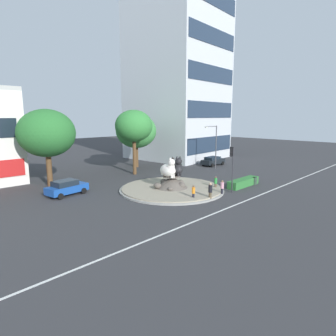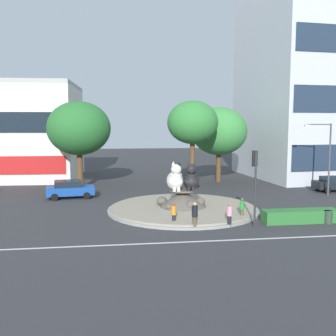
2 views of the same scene
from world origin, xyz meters
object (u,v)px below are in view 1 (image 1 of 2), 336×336
(cat_statue_white, at_px, (169,169))
(pedestrian_orange_shirt, at_px, (193,192))
(sedan_on_far_lane, at_px, (213,161))
(traffic_light_mast, at_px, (232,161))
(second_tree_near_tower, at_px, (136,131))
(third_tree_left, at_px, (47,133))
(streetlight_arm, at_px, (215,143))
(office_tower, at_px, (178,78))
(litter_bin, at_px, (255,181))
(pedestrian_pink_shirt, at_px, (222,187))
(broadleaf_tree_behind_island, at_px, (134,126))
(cat_statue_black, at_px, (176,168))
(pedestrian_black_shirt, at_px, (210,191))
(hatchback_near_shophouse, at_px, (67,187))
(pedestrian_green_shirt, at_px, (216,183))

(cat_statue_white, xyz_separation_m, pedestrian_orange_shirt, (-0.77, -4.26, -1.70))
(cat_statue_white, distance_m, sedan_on_far_lane, 19.04)
(traffic_light_mast, xyz_separation_m, second_tree_near_tower, (3.04, 20.20, 2.44))
(third_tree_left, xyz_separation_m, streetlight_arm, (23.71, -7.19, -2.29))
(pedestrian_orange_shirt, height_order, sedan_on_far_lane, pedestrian_orange_shirt)
(third_tree_left, bearing_deg, office_tower, 11.65)
(cat_statue_white, height_order, office_tower, office_tower)
(pedestrian_orange_shirt, distance_m, litter_bin, 10.67)
(pedestrian_pink_shirt, bearing_deg, third_tree_left, 113.44)
(litter_bin, bearing_deg, pedestrian_pink_shirt, 179.40)
(sedan_on_far_lane, bearing_deg, streetlight_arm, -140.49)
(broadleaf_tree_behind_island, bearing_deg, cat_statue_black, -101.86)
(third_tree_left, height_order, pedestrian_black_shirt, third_tree_left)
(streetlight_arm, xyz_separation_m, hatchback_near_shophouse, (-24.21, 1.88, -3.23))
(pedestrian_pink_shirt, relative_size, hatchback_near_shophouse, 0.36)
(pedestrian_black_shirt, xyz_separation_m, litter_bin, (9.41, 0.14, -0.49))
(office_tower, xyz_separation_m, second_tree_near_tower, (-13.33, -3.08, -9.90))
(streetlight_arm, bearing_deg, second_tree_near_tower, -43.93)
(second_tree_near_tower, distance_m, hatchback_near_shophouse, 19.07)
(cat_statue_black, distance_m, pedestrian_orange_shirt, 5.05)
(cat_statue_black, relative_size, third_tree_left, 0.26)
(cat_statue_black, height_order, pedestrian_black_shirt, cat_statue_black)
(office_tower, bearing_deg, streetlight_arm, -116.96)
(office_tower, xyz_separation_m, litter_bin, (-11.05, -23.32, -15.43))
(sedan_on_far_lane, height_order, hatchback_near_shophouse, hatchback_near_shophouse)
(second_tree_near_tower, xyz_separation_m, streetlight_arm, (7.80, -10.14, -1.90))
(second_tree_near_tower, bearing_deg, litter_bin, -83.57)
(pedestrian_orange_shirt, xyz_separation_m, pedestrian_black_shirt, (1.21, -1.19, 0.12))
(pedestrian_green_shirt, height_order, sedan_on_far_lane, pedestrian_green_shirt)
(broadleaf_tree_behind_island, xyz_separation_m, litter_bin, (6.39, -15.67, -6.52))
(second_tree_near_tower, height_order, sedan_on_far_lane, second_tree_near_tower)
(traffic_light_mast, relative_size, second_tree_near_tower, 0.58)
(cat_statue_black, height_order, pedestrian_pink_shirt, cat_statue_black)
(traffic_light_mast, bearing_deg, sedan_on_far_lane, -46.71)
(cat_statue_white, bearing_deg, traffic_light_mast, 38.65)
(third_tree_left, height_order, pedestrian_green_shirt, third_tree_left)
(pedestrian_orange_shirt, height_order, pedestrian_green_shirt, pedestrian_green_shirt)
(second_tree_near_tower, height_order, pedestrian_green_shirt, second_tree_near_tower)
(third_tree_left, xyz_separation_m, pedestrian_pink_shirt, (11.18, -17.22, -5.52))
(pedestrian_orange_shirt, height_order, pedestrian_pink_shirt, pedestrian_pink_shirt)
(cat_statue_black, xyz_separation_m, third_tree_left, (-9.63, 11.94, 3.87))
(broadleaf_tree_behind_island, bearing_deg, pedestrian_black_shirt, -100.83)
(broadleaf_tree_behind_island, height_order, pedestrian_black_shirt, broadleaf_tree_behind_island)
(broadleaf_tree_behind_island, distance_m, pedestrian_black_shirt, 17.18)
(second_tree_near_tower, distance_m, streetlight_arm, 12.94)
(cat_statue_black, distance_m, pedestrian_green_shirt, 4.84)
(pedestrian_black_shirt, bearing_deg, office_tower, -73.28)
(traffic_light_mast, relative_size, streetlight_arm, 0.74)
(cat_statue_white, distance_m, pedestrian_green_shirt, 5.73)
(pedestrian_orange_shirt, height_order, litter_bin, pedestrian_orange_shirt)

